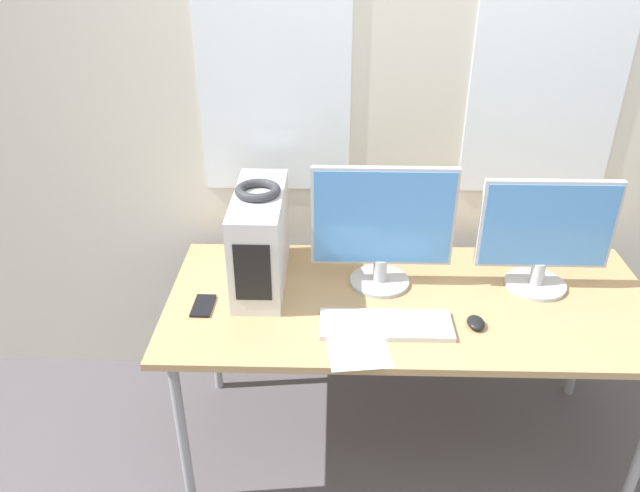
# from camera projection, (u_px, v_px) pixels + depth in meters

# --- Properties ---
(wall_back) EXTENTS (8.00, 0.07, 2.70)m
(wall_back) POSITION_uv_depth(u_px,v_px,m) (408.00, 109.00, 2.60)
(wall_back) COLOR beige
(wall_back) RESTS_ON ground_plane
(desk) EXTENTS (1.88, 0.83, 0.76)m
(desk) POSITION_uv_depth(u_px,v_px,m) (410.00, 310.00, 2.44)
(desk) COLOR tan
(desk) RESTS_ON ground_plane
(pc_tower) EXTENTS (0.19, 0.50, 0.38)m
(pc_tower) POSITION_uv_depth(u_px,v_px,m) (260.00, 239.00, 2.43)
(pc_tower) COLOR silver
(pc_tower) RESTS_ON desk
(headphones) EXTENTS (0.17, 0.17, 0.03)m
(headphones) POSITION_uv_depth(u_px,v_px,m) (258.00, 190.00, 2.33)
(headphones) COLOR #333338
(headphones) RESTS_ON pc_tower
(monitor_main) EXTENTS (0.55, 0.24, 0.50)m
(monitor_main) POSITION_uv_depth(u_px,v_px,m) (383.00, 226.00, 2.39)
(monitor_main) COLOR #B7B7BC
(monitor_main) RESTS_ON desk
(monitor_right_near) EXTENTS (0.51, 0.24, 0.46)m
(monitor_right_near) POSITION_uv_depth(u_px,v_px,m) (545.00, 235.00, 2.38)
(monitor_right_near) COLOR #B7B7BC
(monitor_right_near) RESTS_ON desk
(keyboard) EXTENTS (0.48, 0.17, 0.02)m
(keyboard) POSITION_uv_depth(u_px,v_px,m) (386.00, 325.00, 2.25)
(keyboard) COLOR silver
(keyboard) RESTS_ON desk
(mouse) EXTENTS (0.06, 0.09, 0.03)m
(mouse) POSITION_uv_depth(u_px,v_px,m) (476.00, 323.00, 2.25)
(mouse) COLOR black
(mouse) RESTS_ON desk
(cell_phone) EXTENTS (0.08, 0.14, 0.01)m
(cell_phone) POSITION_uv_depth(u_px,v_px,m) (203.00, 306.00, 2.37)
(cell_phone) COLOR black
(cell_phone) RESTS_ON desk
(paper_sheet_left) EXTENTS (0.25, 0.32, 0.00)m
(paper_sheet_left) POSITION_uv_depth(u_px,v_px,m) (356.00, 342.00, 2.18)
(paper_sheet_left) COLOR white
(paper_sheet_left) RESTS_ON desk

